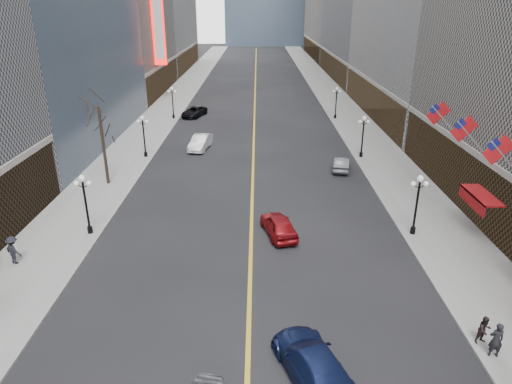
{
  "coord_description": "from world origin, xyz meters",
  "views": [
    {
      "loc": [
        0.44,
        0.35,
        15.74
      ],
      "look_at": [
        0.38,
        20.22,
        7.48
      ],
      "focal_mm": 32.0,
      "sensor_mm": 36.0,
      "label": 1
    }
  ],
  "objects_px": {
    "streetlamp_west_2": "(144,132)",
    "car_sb_mid": "(279,225)",
    "car_sb_far": "(342,163)",
    "car_nb_mid": "(200,142)",
    "streetlamp_east_1": "(417,199)",
    "streetlamp_west_3": "(172,99)",
    "car_sb_near": "(313,364)",
    "car_nb_far": "(194,112)",
    "ped_ne_corner": "(496,340)",
    "streetlamp_east_3": "(336,99)",
    "streetlamp_west_1": "(85,198)",
    "streetlamp_east_2": "(363,132)"
  },
  "relations": [
    {
      "from": "streetlamp_east_3",
      "to": "streetlamp_east_2",
      "type": "bearing_deg",
      "value": -90.0
    },
    {
      "from": "car_sb_near",
      "to": "car_sb_far",
      "type": "bearing_deg",
      "value": -121.48
    },
    {
      "from": "streetlamp_west_3",
      "to": "car_sb_far",
      "type": "relative_size",
      "value": 1.05
    },
    {
      "from": "streetlamp_west_3",
      "to": "car_nb_far",
      "type": "relative_size",
      "value": 0.86
    },
    {
      "from": "car_nb_mid",
      "to": "car_sb_near",
      "type": "xyz_separation_m",
      "value": [
        9.1,
        -35.02,
        0.01
      ]
    },
    {
      "from": "streetlamp_west_2",
      "to": "streetlamp_west_3",
      "type": "xyz_separation_m",
      "value": [
        0.0,
        18.0,
        0.0
      ]
    },
    {
      "from": "streetlamp_east_1",
      "to": "streetlamp_west_2",
      "type": "relative_size",
      "value": 1.0
    },
    {
      "from": "streetlamp_west_3",
      "to": "car_nb_mid",
      "type": "height_order",
      "value": "streetlamp_west_3"
    },
    {
      "from": "streetlamp_east_2",
      "to": "ped_ne_corner",
      "type": "height_order",
      "value": "streetlamp_east_2"
    },
    {
      "from": "streetlamp_east_3",
      "to": "streetlamp_west_1",
      "type": "relative_size",
      "value": 1.0
    },
    {
      "from": "car_sb_far",
      "to": "car_nb_mid",
      "type": "bearing_deg",
      "value": -12.79
    },
    {
      "from": "streetlamp_west_3",
      "to": "car_sb_mid",
      "type": "xyz_separation_m",
      "value": [
        13.8,
        -35.96,
        -2.11
      ]
    },
    {
      "from": "streetlamp_east_1",
      "to": "ped_ne_corner",
      "type": "bearing_deg",
      "value": -90.48
    },
    {
      "from": "streetlamp_west_3",
      "to": "car_sb_near",
      "type": "xyz_separation_m",
      "value": [
        14.75,
        -49.8,
        -2.07
      ]
    },
    {
      "from": "car_sb_mid",
      "to": "streetlamp_west_3",
      "type": "bearing_deg",
      "value": -83.44
    },
    {
      "from": "car_nb_mid",
      "to": "car_sb_near",
      "type": "relative_size",
      "value": 0.87
    },
    {
      "from": "streetlamp_west_3",
      "to": "car_sb_far",
      "type": "distance_m",
      "value": 30.25
    },
    {
      "from": "car_sb_mid",
      "to": "streetlamp_east_2",
      "type": "bearing_deg",
      "value": -133.04
    },
    {
      "from": "car_nb_far",
      "to": "ped_ne_corner",
      "type": "xyz_separation_m",
      "value": [
        20.7,
        -50.15,
        0.36
      ]
    },
    {
      "from": "streetlamp_east_2",
      "to": "streetlamp_west_2",
      "type": "relative_size",
      "value": 1.0
    },
    {
      "from": "car_nb_far",
      "to": "car_sb_near",
      "type": "xyz_separation_m",
      "value": [
        11.95,
        -51.46,
        0.11
      ]
    },
    {
      "from": "streetlamp_east_2",
      "to": "streetlamp_west_3",
      "type": "bearing_deg",
      "value": 142.67
    },
    {
      "from": "streetlamp_east_1",
      "to": "car_sb_far",
      "type": "xyz_separation_m",
      "value": [
        -2.8,
        14.15,
        -2.19
      ]
    },
    {
      "from": "streetlamp_east_2",
      "to": "ped_ne_corner",
      "type": "relative_size",
      "value": 2.42
    },
    {
      "from": "car_nb_mid",
      "to": "streetlamp_west_3",
      "type": "bearing_deg",
      "value": 120.22
    },
    {
      "from": "streetlamp_east_3",
      "to": "streetlamp_west_3",
      "type": "distance_m",
      "value": 23.6
    },
    {
      "from": "streetlamp_east_2",
      "to": "streetlamp_east_1",
      "type": "bearing_deg",
      "value": -90.0
    },
    {
      "from": "streetlamp_east_3",
      "to": "streetlamp_west_2",
      "type": "height_order",
      "value": "same"
    },
    {
      "from": "streetlamp_east_3",
      "to": "streetlamp_west_1",
      "type": "xyz_separation_m",
      "value": [
        -23.6,
        -36.0,
        0.0
      ]
    },
    {
      "from": "car_sb_near",
      "to": "car_nb_mid",
      "type": "bearing_deg",
      "value": -94.7
    },
    {
      "from": "streetlamp_west_2",
      "to": "car_sb_mid",
      "type": "height_order",
      "value": "streetlamp_west_2"
    },
    {
      "from": "car_nb_far",
      "to": "car_sb_near",
      "type": "height_order",
      "value": "car_sb_near"
    },
    {
      "from": "car_sb_far",
      "to": "car_nb_far",
      "type": "bearing_deg",
      "value": -40.34
    },
    {
      "from": "car_sb_near",
      "to": "car_sb_mid",
      "type": "bearing_deg",
      "value": -105.33
    },
    {
      "from": "streetlamp_west_1",
      "to": "car_nb_far",
      "type": "relative_size",
      "value": 0.86
    },
    {
      "from": "streetlamp_west_2",
      "to": "car_nb_mid",
      "type": "height_order",
      "value": "streetlamp_west_2"
    },
    {
      "from": "streetlamp_east_1",
      "to": "car_sb_near",
      "type": "height_order",
      "value": "streetlamp_east_1"
    },
    {
      "from": "streetlamp_west_3",
      "to": "car_sb_mid",
      "type": "distance_m",
      "value": 38.58
    },
    {
      "from": "streetlamp_west_1",
      "to": "car_nb_far",
      "type": "distance_m",
      "value": 37.83
    },
    {
      "from": "car_nb_mid",
      "to": "ped_ne_corner",
      "type": "relative_size",
      "value": 2.66
    },
    {
      "from": "streetlamp_east_3",
      "to": "car_sb_mid",
      "type": "height_order",
      "value": "streetlamp_east_3"
    },
    {
      "from": "streetlamp_west_2",
      "to": "car_sb_far",
      "type": "height_order",
      "value": "streetlamp_west_2"
    },
    {
      "from": "streetlamp_east_1",
      "to": "streetlamp_west_3",
      "type": "relative_size",
      "value": 1.0
    },
    {
      "from": "streetlamp_east_3",
      "to": "streetlamp_west_3",
      "type": "height_order",
      "value": "same"
    },
    {
      "from": "streetlamp_east_2",
      "to": "streetlamp_west_1",
      "type": "xyz_separation_m",
      "value": [
        -23.6,
        -18.0,
        0.0
      ]
    },
    {
      "from": "streetlamp_east_1",
      "to": "streetlamp_west_1",
      "type": "xyz_separation_m",
      "value": [
        -23.6,
        0.0,
        0.0
      ]
    },
    {
      "from": "streetlamp_east_2",
      "to": "car_sb_far",
      "type": "xyz_separation_m",
      "value": [
        -2.8,
        -3.85,
        -2.19
      ]
    },
    {
      "from": "car_nb_far",
      "to": "ped_ne_corner",
      "type": "height_order",
      "value": "ped_ne_corner"
    },
    {
      "from": "streetlamp_west_2",
      "to": "car_nb_far",
      "type": "distance_m",
      "value": 19.98
    },
    {
      "from": "car_sb_near",
      "to": "ped_ne_corner",
      "type": "distance_m",
      "value": 8.84
    }
  ]
}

